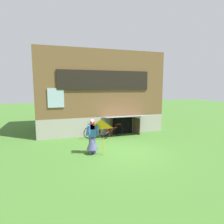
# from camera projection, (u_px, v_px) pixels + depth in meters

# --- Properties ---
(ground_plane) EXTENTS (60.00, 60.00, 0.00)m
(ground_plane) POSITION_uv_depth(u_px,v_px,m) (122.00, 150.00, 9.03)
(ground_plane) COLOR #3D6B28
(log_house) EXTENTS (8.12, 5.81, 5.30)m
(log_house) POSITION_uv_depth(u_px,v_px,m) (96.00, 92.00, 13.73)
(log_house) COLOR #9E998E
(log_house) RESTS_ON ground_plane
(person) EXTENTS (0.61, 0.52, 1.61)m
(person) POSITION_uv_depth(u_px,v_px,m) (92.00, 139.00, 8.46)
(person) COLOR #474C75
(person) RESTS_ON ground_plane
(kite) EXTENTS (0.92, 0.88, 1.58)m
(kite) POSITION_uv_depth(u_px,v_px,m) (101.00, 128.00, 7.99)
(kite) COLOR orange
(kite) RESTS_ON ground_plane
(bicycle_red) EXTENTS (1.68, 0.65, 0.81)m
(bicycle_red) POSITION_uv_depth(u_px,v_px,m) (112.00, 131.00, 11.30)
(bicycle_red) COLOR black
(bicycle_red) RESTS_ON ground_plane
(bicycle_silver) EXTENTS (1.68, 0.40, 0.78)m
(bicycle_silver) POSITION_uv_depth(u_px,v_px,m) (97.00, 131.00, 11.24)
(bicycle_silver) COLOR black
(bicycle_silver) RESTS_ON ground_plane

